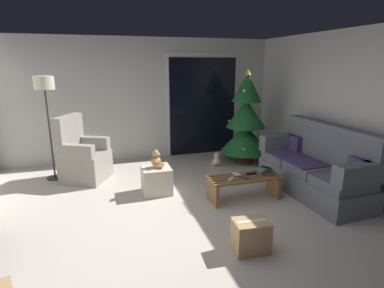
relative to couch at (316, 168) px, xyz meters
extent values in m
plane|color=#BCB2A8|center=(-2.32, -0.35, -0.40)|extent=(7.00, 7.00, 0.00)
cube|color=beige|center=(-2.32, 2.71, 0.85)|extent=(5.72, 0.12, 2.50)
cube|color=beige|center=(0.54, -0.35, 0.85)|extent=(0.12, 6.00, 2.50)
cube|color=silver|center=(-0.99, 2.64, 0.70)|extent=(1.60, 0.02, 2.20)
cube|color=black|center=(-0.99, 2.62, 0.65)|extent=(1.50, 0.02, 2.10)
cube|color=slate|center=(-0.07, 0.00, -0.23)|extent=(0.83, 1.93, 0.34)
cube|color=slate|center=(-0.07, -0.62, 0.01)|extent=(0.70, 0.62, 0.14)
cube|color=slate|center=(-0.09, -0.01, 0.01)|extent=(0.70, 0.62, 0.14)
cube|color=slate|center=(-0.11, 0.61, 0.01)|extent=(0.70, 0.62, 0.14)
cube|color=slate|center=(0.23, 0.01, 0.38)|extent=(0.27, 1.91, 0.60)
cube|color=slate|center=(-0.04, -0.87, 0.22)|extent=(0.77, 0.23, 0.28)
cube|color=slate|center=(-0.10, 0.86, 0.22)|extent=(0.77, 0.23, 0.28)
cube|color=#47386B|center=(-0.12, 0.24, 0.09)|extent=(0.63, 0.92, 0.02)
cube|color=#47386B|center=(0.12, -0.70, 0.22)|extent=(0.13, 0.32, 0.28)
cube|color=#47386B|center=(0.07, 0.70, 0.22)|extent=(0.13, 0.32, 0.28)
cube|color=olive|center=(-1.18, -0.09, -0.05)|extent=(1.10, 0.05, 0.04)
cube|color=olive|center=(-1.18, -0.01, -0.05)|extent=(1.10, 0.05, 0.04)
cube|color=olive|center=(-1.18, 0.08, -0.05)|extent=(1.10, 0.05, 0.04)
cube|color=olive|center=(-1.18, 0.17, -0.05)|extent=(1.10, 0.05, 0.04)
cube|color=olive|center=(-1.18, 0.26, -0.05)|extent=(1.10, 0.05, 0.04)
cube|color=olive|center=(-1.67, 0.08, -0.23)|extent=(0.05, 0.36, 0.33)
cube|color=olive|center=(-0.69, 0.08, -0.23)|extent=(0.05, 0.36, 0.33)
cube|color=#333338|center=(-1.23, 0.02, -0.02)|extent=(0.12, 0.16, 0.02)
cube|color=black|center=(-1.05, 0.13, -0.02)|extent=(0.16, 0.05, 0.02)
cube|color=silver|center=(-1.26, 0.18, -0.02)|extent=(0.11, 0.16, 0.02)
cube|color=#ADADB2|center=(-1.44, 0.01, -0.02)|extent=(0.14, 0.14, 0.02)
cube|color=#6B3D7A|center=(-0.84, 0.07, -0.02)|extent=(0.27, 0.20, 0.04)
cube|color=#4C4C51|center=(-0.86, 0.09, 0.02)|extent=(0.23, 0.17, 0.04)
cube|color=#337042|center=(-0.86, 0.08, 0.06)|extent=(0.21, 0.18, 0.03)
cube|color=black|center=(-0.85, 0.08, 0.08)|extent=(0.14, 0.16, 0.01)
cylinder|color=#4C1E19|center=(-0.37, 1.74, -0.35)|extent=(0.36, 0.36, 0.10)
cylinder|color=brown|center=(-0.37, 1.74, -0.24)|extent=(0.08, 0.08, 0.12)
cone|color=#195628|center=(-0.37, 1.74, 0.10)|extent=(0.99, 0.99, 0.56)
cone|color=#195628|center=(-0.37, 1.74, 0.62)|extent=(0.78, 0.78, 0.56)
cone|color=#195628|center=(-0.37, 1.74, 1.13)|extent=(0.58, 0.58, 0.56)
sphere|color=#1E8C33|center=(-0.63, 1.60, 0.61)|extent=(0.06, 0.06, 0.06)
sphere|color=#1E8C33|center=(-0.07, 2.00, 0.25)|extent=(0.06, 0.06, 0.06)
sphere|color=gold|center=(-0.59, 1.33, 0.00)|extent=(0.06, 0.06, 0.06)
sphere|color=gold|center=(-0.62, 1.98, 0.43)|extent=(0.06, 0.06, 0.06)
sphere|color=white|center=(-0.49, 1.62, 1.08)|extent=(0.06, 0.06, 0.06)
sphere|color=white|center=(-0.10, 1.68, 0.69)|extent=(0.06, 0.06, 0.06)
sphere|color=#1E8C33|center=(-0.08, 1.42, 0.13)|extent=(0.06, 0.06, 0.06)
sphere|color=gold|center=(-0.18, 1.58, 0.80)|extent=(0.06, 0.06, 0.06)
cone|color=#EAD14C|center=(-0.37, 1.74, 1.42)|extent=(0.14, 0.14, 0.12)
cube|color=gray|center=(-3.47, 1.61, -0.24)|extent=(0.92, 0.92, 0.31)
cube|color=gray|center=(-3.47, 1.61, 0.00)|extent=(0.92, 0.92, 0.18)
cube|color=gray|center=(-3.71, 1.73, 0.41)|extent=(0.45, 0.68, 0.64)
cube|color=gray|center=(-3.32, 1.85, 0.20)|extent=(0.58, 0.39, 0.22)
cube|color=gray|center=(-3.57, 1.35, 0.20)|extent=(0.58, 0.39, 0.22)
cylinder|color=#2D2D30|center=(-4.02, 1.84, -0.39)|extent=(0.28, 0.28, 0.02)
cylinder|color=#2D2D30|center=(-4.02, 1.84, 0.40)|extent=(0.03, 0.03, 1.55)
cylinder|color=beige|center=(-4.02, 1.84, 1.27)|extent=(0.32, 0.32, 0.22)
cube|color=beige|center=(-2.39, 0.70, -0.19)|extent=(0.44, 0.44, 0.42)
cylinder|color=tan|center=(-2.32, 0.72, 0.05)|extent=(0.13, 0.11, 0.06)
cylinder|color=tan|center=(-2.36, 0.63, 0.05)|extent=(0.13, 0.11, 0.06)
sphere|color=tan|center=(-2.39, 0.70, 0.12)|extent=(0.15, 0.15, 0.15)
sphere|color=tan|center=(-2.39, 0.70, 0.24)|extent=(0.11, 0.11, 0.11)
sphere|color=tan|center=(-2.35, 0.68, 0.23)|extent=(0.04, 0.04, 0.04)
sphere|color=tan|center=(-2.38, 0.74, 0.29)|extent=(0.04, 0.04, 0.04)
sphere|color=tan|center=(-2.41, 0.67, 0.29)|extent=(0.04, 0.04, 0.04)
sphere|color=tan|center=(-2.34, 0.76, 0.13)|extent=(0.06, 0.06, 0.06)
sphere|color=tan|center=(-2.41, 0.63, 0.13)|extent=(0.06, 0.06, 0.06)
cylinder|color=beige|center=(-1.07, 1.70, -0.37)|extent=(0.07, 0.11, 0.06)
cylinder|color=beige|center=(-0.97, 1.70, -0.37)|extent=(0.07, 0.11, 0.06)
sphere|color=beige|center=(-1.02, 1.64, -0.30)|extent=(0.15, 0.15, 0.15)
sphere|color=beige|center=(-1.02, 1.64, -0.18)|extent=(0.11, 0.11, 0.11)
sphere|color=#F4E5C1|center=(-1.02, 1.69, -0.19)|extent=(0.04, 0.04, 0.04)
sphere|color=beige|center=(-1.06, 1.64, -0.13)|extent=(0.04, 0.04, 0.04)
sphere|color=beige|center=(-0.98, 1.64, -0.13)|extent=(0.04, 0.04, 0.04)
sphere|color=beige|center=(-1.09, 1.66, -0.29)|extent=(0.06, 0.06, 0.06)
sphere|color=beige|center=(-0.95, 1.66, -0.29)|extent=(0.06, 0.06, 0.06)
cube|color=tan|center=(-1.70, -1.13, -0.22)|extent=(0.40, 0.31, 0.35)
cube|color=beige|center=(-1.70, -1.13, -0.04)|extent=(0.34, 0.09, 0.00)
camera|label=1|loc=(-3.16, -3.79, 1.60)|focal=28.80mm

